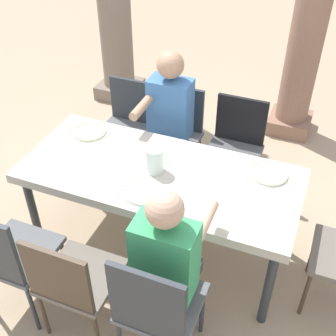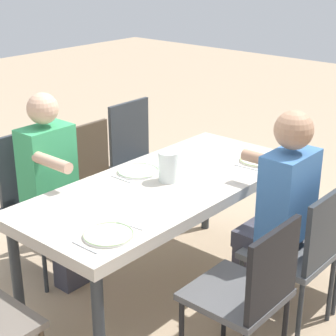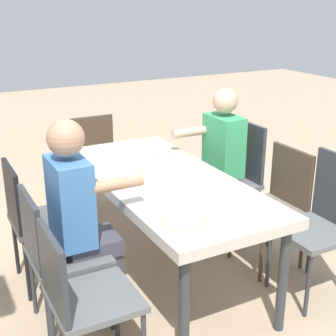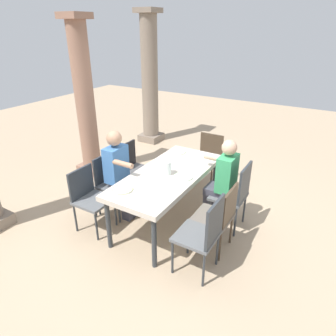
# 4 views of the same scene
# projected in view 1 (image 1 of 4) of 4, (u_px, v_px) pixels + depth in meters

# --- Properties ---
(ground_plane) EXTENTS (16.00, 16.00, 0.00)m
(ground_plane) POSITION_uv_depth(u_px,v_px,m) (161.00, 247.00, 3.44)
(ground_plane) COLOR tan
(dining_table) EXTENTS (1.90, 0.83, 0.76)m
(dining_table) POSITION_uv_depth(u_px,v_px,m) (160.00, 179.00, 3.01)
(dining_table) COLOR beige
(dining_table) RESTS_ON ground
(chair_west_north) EXTENTS (0.44, 0.44, 0.87)m
(chair_west_north) POSITION_uv_depth(u_px,v_px,m) (127.00, 123.00, 3.93)
(chair_west_north) COLOR #5B5E61
(chair_west_north) RESTS_ON ground
(chair_west_south) EXTENTS (0.44, 0.44, 0.97)m
(chair_west_south) POSITION_uv_depth(u_px,v_px,m) (7.00, 253.00, 2.68)
(chair_west_south) COLOR #5B5E61
(chair_west_south) RESTS_ON ground
(chair_mid_north) EXTENTS (0.44, 0.44, 0.89)m
(chair_mid_north) POSITION_uv_depth(u_px,v_px,m) (175.00, 131.00, 3.78)
(chair_mid_north) COLOR #5B5E61
(chair_mid_north) RESTS_ON ground
(chair_mid_south) EXTENTS (0.44, 0.44, 0.89)m
(chair_mid_south) POSITION_uv_depth(u_px,v_px,m) (73.00, 280.00, 2.58)
(chair_mid_south) COLOR #6A6158
(chair_mid_south) RESTS_ON ground
(chair_east_north) EXTENTS (0.44, 0.44, 0.90)m
(chair_east_north) POSITION_uv_depth(u_px,v_px,m) (235.00, 144.00, 3.62)
(chair_east_north) COLOR #4F4F50
(chair_east_north) RESTS_ON ground
(chair_east_south) EXTENTS (0.44, 0.44, 0.96)m
(chair_east_south) POSITION_uv_depth(u_px,v_px,m) (156.00, 306.00, 2.39)
(chair_east_south) COLOR #5B5E61
(chair_east_south) RESTS_ON ground
(diner_woman_green) EXTENTS (0.35, 0.50, 1.30)m
(diner_woman_green) POSITION_uv_depth(u_px,v_px,m) (167.00, 125.00, 3.54)
(diner_woman_green) COLOR #3F3F4C
(diner_woman_green) RESTS_ON ground
(diner_man_white) EXTENTS (0.35, 0.49, 1.26)m
(diner_man_white) POSITION_uv_depth(u_px,v_px,m) (170.00, 265.00, 2.46)
(diner_man_white) COLOR #3F3F4C
(diner_man_white) RESTS_ON ground
(stone_column_centre) EXTENTS (0.43, 0.43, 2.75)m
(stone_column_centre) POSITION_uv_depth(u_px,v_px,m) (314.00, 3.00, 3.91)
(stone_column_centre) COLOR #936B56
(stone_column_centre) RESTS_ON ground
(plate_0) EXTENTS (0.25, 0.25, 0.02)m
(plate_0) POSITION_uv_depth(u_px,v_px,m) (90.00, 132.00, 3.33)
(plate_0) COLOR silver
(plate_0) RESTS_ON dining_table
(fork_0) EXTENTS (0.02, 0.17, 0.01)m
(fork_0) POSITION_uv_depth(u_px,v_px,m) (73.00, 129.00, 3.38)
(fork_0) COLOR silver
(fork_0) RESTS_ON dining_table
(spoon_0) EXTENTS (0.03, 0.17, 0.01)m
(spoon_0) POSITION_uv_depth(u_px,v_px,m) (107.00, 137.00, 3.29)
(spoon_0) COLOR silver
(spoon_0) RESTS_ON dining_table
(plate_1) EXTENTS (0.26, 0.26, 0.02)m
(plate_1) POSITION_uv_depth(u_px,v_px,m) (144.00, 192.00, 2.79)
(plate_1) COLOR white
(plate_1) RESTS_ON dining_table
(fork_1) EXTENTS (0.02, 0.17, 0.01)m
(fork_1) POSITION_uv_depth(u_px,v_px,m) (123.00, 187.00, 2.84)
(fork_1) COLOR silver
(fork_1) RESTS_ON dining_table
(spoon_1) EXTENTS (0.02, 0.17, 0.01)m
(spoon_1) POSITION_uv_depth(u_px,v_px,m) (166.00, 198.00, 2.75)
(spoon_1) COLOR silver
(spoon_1) RESTS_ON dining_table
(plate_2) EXTENTS (0.25, 0.25, 0.02)m
(plate_2) POSITION_uv_depth(u_px,v_px,m) (269.00, 174.00, 2.93)
(plate_2) COLOR white
(plate_2) RESTS_ON dining_table
(fork_2) EXTENTS (0.04, 0.17, 0.01)m
(fork_2) POSITION_uv_depth(u_px,v_px,m) (247.00, 170.00, 2.98)
(fork_2) COLOR silver
(fork_2) RESTS_ON dining_table
(spoon_2) EXTENTS (0.02, 0.17, 0.01)m
(spoon_2) POSITION_uv_depth(u_px,v_px,m) (291.00, 180.00, 2.89)
(spoon_2) COLOR silver
(spoon_2) RESTS_ON dining_table
(water_pitcher) EXTENTS (0.12, 0.12, 0.18)m
(water_pitcher) POSITION_uv_depth(u_px,v_px,m) (154.00, 161.00, 2.92)
(water_pitcher) COLOR white
(water_pitcher) RESTS_ON dining_table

